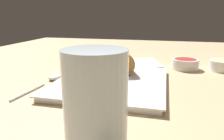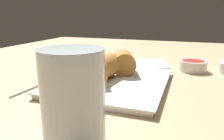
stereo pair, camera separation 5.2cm
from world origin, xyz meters
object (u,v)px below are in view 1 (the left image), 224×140
object	(u,v)px
serving_plate	(112,82)
spoon	(52,78)
dipping_bowl_near	(185,64)
drinking_glass	(96,104)
napkin	(141,63)
dipping_bowl_far	(223,65)

from	to	relation	value
serving_plate	spoon	world-z (taller)	same
dipping_bowl_near	drinking_glass	xyz separation A→B (cm)	(47.15, -14.10, 4.83)
napkin	dipping_bowl_far	bearing A→B (deg)	82.26
serving_plate	dipping_bowl_near	size ratio (longest dim) A/B	3.62
dipping_bowl_near	spoon	bearing A→B (deg)	-58.12
serving_plate	spoon	bearing A→B (deg)	-88.45
spoon	napkin	xyz separation A→B (cm)	(-25.49, 20.06, -0.38)
serving_plate	napkin	distance (cm)	25.42
spoon	napkin	world-z (taller)	spoon
napkin	drinking_glass	xyz separation A→B (cm)	(51.29, 0.16, 6.29)
serving_plate	napkin	xyz separation A→B (cm)	(-25.06, 4.25, -0.46)
napkin	dipping_bowl_near	bearing A→B (deg)	73.81
drinking_glass	serving_plate	bearing A→B (deg)	-170.46
serving_plate	drinking_glass	size ratio (longest dim) A/B	2.25
dipping_bowl_far	spoon	world-z (taller)	dipping_bowl_far
serving_plate	napkin	size ratio (longest dim) A/B	1.71
dipping_bowl_near	dipping_bowl_far	world-z (taller)	same
serving_plate	napkin	world-z (taller)	serving_plate
serving_plate	napkin	bearing A→B (deg)	170.38
serving_plate	spoon	xyz separation A→B (cm)	(0.43, -15.81, -0.08)
dipping_bowl_near	napkin	size ratio (longest dim) A/B	0.47
dipping_bowl_far	napkin	size ratio (longest dim) A/B	0.47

